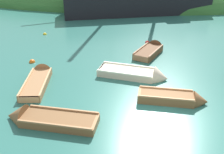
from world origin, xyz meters
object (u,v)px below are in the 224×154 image
Objects in this scene: buoy_orange at (32,62)px; buoy_yellow at (45,34)px; sailing_ship at (138,5)px; rowboat_outer_right at (44,120)px; rowboat_center at (151,51)px; rowboat_near_dock at (175,99)px; rowboat_outer_left at (39,79)px; rowboat_far at (138,75)px; buoy_red at (147,43)px.

buoy_yellow is (-1.37, 5.41, 0.00)m from buoy_orange.
buoy_orange reaches higher than buoy_yellow.
sailing_ship is 59.07× the size of buoy_yellow.
buoy_yellow is at bearing -66.38° from rowboat_outer_right.
rowboat_center reaches higher than rowboat_near_dock.
rowboat_outer_left is 8.18m from buoy_yellow.
rowboat_outer_left is at bearing -158.16° from rowboat_far.
rowboat_center is at bearing 79.25° from sailing_ship.
buoy_yellow is at bearing 104.18° from buoy_orange.
rowboat_outer_left is 12.40× the size of buoy_red.
sailing_ship is 4.50× the size of rowboat_outer_right.
buoy_orange is 5.58m from buoy_yellow.
rowboat_far is at bearing -168.93° from rowboat_center.
rowboat_far is (3.46, 4.67, 0.02)m from rowboat_outer_right.
rowboat_outer_left is 2.69m from buoy_orange.
sailing_ship is 4.36× the size of rowboat_outer_left.
rowboat_outer_right is 11.99× the size of buoy_red.
rowboat_outer_right is at bearing -109.86° from buoy_red.
rowboat_far is at bearing -124.86° from rowboat_outer_right.
sailing_ship is 9.34m from buoy_red.
rowboat_near_dock is 9.00m from buoy_orange.
buoy_red is at bearing 94.66° from rowboat_far.
sailing_ship is 17.41m from rowboat_near_dock.
rowboat_outer_left is 5.27m from rowboat_far.
sailing_ship reaches higher than rowboat_outer_right.
sailing_ship reaches higher than rowboat_outer_left.
rowboat_near_dock reaches higher than buoy_orange.
rowboat_outer_left is 3.74m from rowboat_outer_right.
sailing_ship is 11.31m from rowboat_center.
rowboat_far is 13.34× the size of buoy_yellow.
rowboat_outer_right reaches higher than buoy_orange.
rowboat_center reaches higher than buoy_red.
sailing_ship is 5.17× the size of rowboat_center.
buoy_red is 1.09× the size of buoy_yellow.
rowboat_near_dock is 9.88× the size of buoy_red.
rowboat_far is at bearing -92.82° from buoy_red.
rowboat_outer_left is 13.56× the size of buoy_yellow.
buoy_red is (1.37, -9.20, -0.85)m from sailing_ship.
rowboat_far is at bearing 129.92° from rowboat_near_dock.
rowboat_outer_left is 7.03m from rowboat_near_dock.
sailing_ship is at bearing 101.68° from rowboat_far.
sailing_ship is at bearing 98.48° from buoy_red.
sailing_ship is at bearing 68.62° from buoy_orange.
buoy_orange is (-5.45, -13.92, -0.85)m from sailing_ship.
rowboat_center is 7.61m from rowboat_outer_left.
rowboat_outer_left is at bearing -69.97° from buoy_yellow.
rowboat_outer_left is at bearing -62.18° from rowboat_outer_right.
sailing_ship is at bearing 100.24° from rowboat_near_dock.
rowboat_outer_left is 1.03× the size of rowboat_outer_right.
buoy_red is at bearing 34.65° from buoy_orange.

